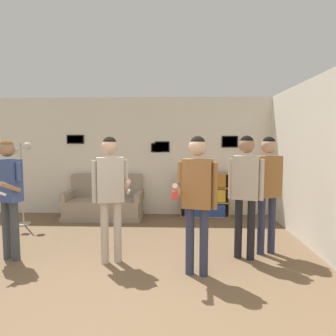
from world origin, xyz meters
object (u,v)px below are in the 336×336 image
object	(u,v)px
couch	(104,204)
bookshelf	(204,195)
person_player_foreground_center	(110,185)
person_player_foreground_left	(8,186)
floor_lamp	(21,170)
person_watcher_holding_cup	(197,190)
person_spectator_near_bookshelf	(246,183)
person_spectator_far_right	(268,182)

from	to	relation	value
couch	bookshelf	bearing A→B (deg)	4.88
person_player_foreground_center	person_player_foreground_left	bearing A→B (deg)	177.92
couch	floor_lamp	size ratio (longest dim) A/B	1.01
person_watcher_holding_cup	floor_lamp	bearing A→B (deg)	147.57
floor_lamp	person_spectator_near_bookshelf	size ratio (longest dim) A/B	0.94
bookshelf	floor_lamp	bearing A→B (deg)	-167.62
person_player_foreground_left	person_spectator_near_bookshelf	world-z (taller)	person_spectator_near_bookshelf
person_player_foreground_left	person_spectator_far_right	size ratio (longest dim) A/B	0.97
person_watcher_holding_cup	person_spectator_far_right	size ratio (longest dim) A/B	1.00
floor_lamp	person_spectator_near_bookshelf	bearing A→B (deg)	-21.11
couch	person_spectator_near_bookshelf	bearing A→B (deg)	-40.31
person_player_foreground_center	person_spectator_far_right	bearing A→B (deg)	10.57
person_watcher_holding_cup	person_player_foreground_center	bearing A→B (deg)	163.36
floor_lamp	person_spectator_near_bookshelf	distance (m)	4.43
person_player_foreground_left	bookshelf	bearing A→B (deg)	40.79
person_spectator_far_right	person_player_foreground_left	bearing A→B (deg)	-174.35
bookshelf	person_player_foreground_center	bearing A→B (deg)	-119.95
person_player_foreground_left	person_spectator_near_bookshelf	distance (m)	3.38
couch	person_watcher_holding_cup	distance (m)	3.47
person_spectator_near_bookshelf	person_spectator_far_right	distance (m)	0.42
person_player_foreground_left	person_watcher_holding_cup	world-z (taller)	person_watcher_holding_cup
person_player_foreground_center	person_spectator_near_bookshelf	distance (m)	1.91
person_player_foreground_left	person_player_foreground_center	distance (m)	1.47
couch	person_spectator_far_right	size ratio (longest dim) A/B	0.96
couch	person_spectator_far_right	world-z (taller)	person_spectator_far_right
person_watcher_holding_cup	person_spectator_near_bookshelf	xyz separation A→B (m)	(0.72, 0.57, 0.01)
person_player_foreground_left	person_watcher_holding_cup	size ratio (longest dim) A/B	0.98
person_player_foreground_left	person_spectator_near_bookshelf	size ratio (longest dim) A/B	0.97
person_watcher_holding_cup	person_spectator_near_bookshelf	size ratio (longest dim) A/B	0.99
bookshelf	person_spectator_near_bookshelf	distance (m)	2.52
person_watcher_holding_cup	person_spectator_far_right	world-z (taller)	person_spectator_far_right
person_player_foreground_left	floor_lamp	bearing A→B (deg)	113.25
bookshelf	person_spectator_far_right	size ratio (longest dim) A/B	0.62
couch	floor_lamp	xyz separation A→B (m)	(-1.51, -0.63, 0.81)
person_player_foreground_left	person_player_foreground_center	xyz separation A→B (m)	(1.47, -0.05, 0.03)
floor_lamp	person_player_foreground_center	world-z (taller)	person_player_foreground_center
couch	floor_lamp	distance (m)	1.83
couch	person_spectator_near_bookshelf	size ratio (longest dim) A/B	0.95
bookshelf	person_watcher_holding_cup	xyz separation A→B (m)	(-0.34, -2.99, 0.61)
floor_lamp	bookshelf	bearing A→B (deg)	12.38
couch	person_spectator_far_right	bearing A→B (deg)	-34.01
person_spectator_near_bookshelf	person_watcher_holding_cup	bearing A→B (deg)	-141.82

